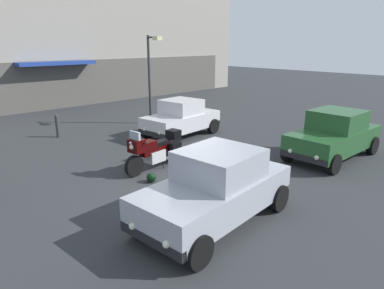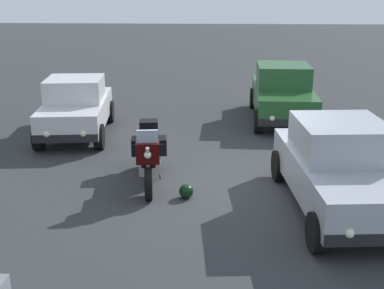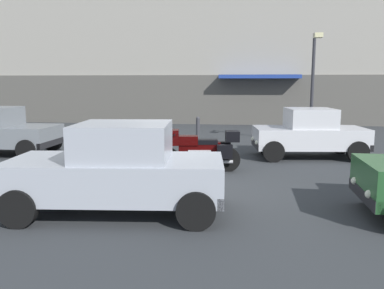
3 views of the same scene
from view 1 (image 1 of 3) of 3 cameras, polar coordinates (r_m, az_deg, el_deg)
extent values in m
plane|color=#2D3033|center=(9.75, -0.73, -6.54)|extent=(80.00, 80.00, 0.00)
cube|color=#514E48|center=(21.51, -27.14, 8.29)|extent=(32.21, 0.12, 2.80)
cube|color=navy|center=(21.73, -21.62, 12.47)|extent=(4.40, 1.10, 0.20)
cylinder|color=black|center=(10.32, -9.56, -3.54)|extent=(0.65, 0.21, 0.64)
cylinder|color=black|center=(11.38, -3.40, -1.42)|extent=(0.65, 0.21, 0.64)
cylinder|color=#B7B7BC|center=(10.20, -9.59, -1.24)|extent=(0.33, 0.11, 0.68)
cube|color=#B7B7BC|center=(10.83, -6.19, -1.88)|extent=(0.64, 0.47, 0.36)
cube|color=black|center=(10.75, -6.23, -0.67)|extent=(1.13, 0.41, 0.28)
cube|color=black|center=(10.51, -7.43, -0.10)|extent=(0.56, 0.40, 0.24)
cube|color=black|center=(10.85, -5.50, 0.28)|extent=(0.59, 0.36, 0.12)
cube|color=black|center=(10.21, -9.21, -0.20)|extent=(0.41, 0.48, 0.40)
cube|color=#8C9EAD|center=(10.10, -9.46, 1.38)|extent=(0.13, 0.41, 0.28)
sphere|color=#EAEACC|center=(10.10, -9.97, -0.43)|extent=(0.14, 0.14, 0.14)
cylinder|color=black|center=(10.23, -8.90, 0.43)|extent=(0.11, 0.62, 0.04)
cylinder|color=#B7B7BC|center=(11.14, -3.24, -1.93)|extent=(0.56, 0.15, 0.09)
cube|color=black|center=(11.03, -2.79, -0.57)|extent=(0.42, 0.24, 0.36)
cube|color=black|center=(11.41, -4.86, -0.04)|extent=(0.42, 0.24, 0.36)
cube|color=black|center=(11.27, -3.11, 1.75)|extent=(0.40, 0.44, 0.28)
cylinder|color=black|center=(10.89, -4.92, -3.23)|extent=(0.04, 0.13, 0.29)
sphere|color=black|center=(9.88, -6.78, -5.47)|extent=(0.28, 0.28, 0.28)
cube|color=#235128|center=(12.67, 22.39, 0.81)|extent=(3.84, 1.74, 0.68)
cube|color=#235128|center=(12.66, 23.02, 3.81)|extent=(1.64, 1.55, 0.64)
cube|color=#8C9EAD|center=(11.99, 21.47, 3.33)|extent=(0.10, 1.40, 0.54)
cube|color=#8C9EAD|center=(13.33, 24.41, 4.23)|extent=(0.10, 1.40, 0.51)
cube|color=black|center=(11.15, 18.06, -2.08)|extent=(0.16, 1.64, 0.20)
cube|color=black|center=(14.38, 25.54, 1.21)|extent=(0.16, 1.64, 0.20)
cylinder|color=black|center=(11.19, 22.49, -3.02)|extent=(0.65, 0.24, 0.64)
cylinder|color=black|center=(11.88, 15.77, -1.25)|extent=(0.65, 0.24, 0.64)
cylinder|color=black|center=(13.78, 27.80, -0.14)|extent=(0.65, 0.24, 0.64)
cylinder|color=black|center=(14.35, 22.02, 1.18)|extent=(0.65, 0.24, 0.64)
sphere|color=silver|center=(10.87, 20.02, -2.08)|extent=(0.14, 0.14, 0.14)
sphere|color=silver|center=(11.29, 16.02, -1.03)|extent=(0.14, 0.14, 0.14)
cube|color=silver|center=(14.53, -1.80, 3.88)|extent=(3.54, 1.89, 0.64)
cube|color=silver|center=(14.41, -1.82, 6.29)|extent=(1.54, 1.57, 0.60)
cube|color=#8C9EAD|center=(13.94, -3.63, 5.92)|extent=(0.19, 1.33, 0.51)
cube|color=#8C9EAD|center=(14.88, -0.12, 6.63)|extent=(0.19, 1.33, 0.48)
cube|color=black|center=(13.44, -6.53, 1.77)|extent=(0.28, 1.56, 0.20)
cube|color=black|center=(15.80, 2.25, 4.10)|extent=(0.28, 1.56, 0.20)
cylinder|color=black|center=(13.23, -3.06, 1.16)|extent=(0.66, 0.28, 0.64)
cylinder|color=black|center=(14.26, -7.38, 2.18)|extent=(0.66, 0.28, 0.64)
cylinder|color=black|center=(15.08, 3.51, 3.08)|extent=(0.66, 0.28, 0.64)
cylinder|color=black|center=(15.99, -0.73, 3.89)|extent=(0.66, 0.28, 0.64)
sphere|color=silver|center=(13.08, -5.43, 1.93)|extent=(0.14, 0.14, 0.14)
sphere|color=silver|center=(13.69, -7.93, 2.51)|extent=(0.14, 0.14, 0.14)
cube|color=#9EA3AD|center=(7.54, 3.76, -8.33)|extent=(3.92, 1.95, 0.68)
cube|color=#9EA3AD|center=(7.40, 4.57, -3.31)|extent=(1.72, 1.64, 0.64)
cube|color=#8C9EAD|center=(6.85, 0.76, -4.92)|extent=(0.18, 1.39, 0.54)
cube|color=#8C9EAD|center=(7.98, 7.84, -1.92)|extent=(0.18, 1.39, 0.51)
cube|color=black|center=(6.46, -6.82, -15.41)|extent=(0.26, 1.64, 0.20)
cube|color=black|center=(9.05, 11.01, -5.89)|extent=(0.26, 1.64, 0.20)
cylinder|color=black|center=(6.29, 1.04, -17.34)|extent=(0.66, 0.27, 0.64)
cylinder|color=black|center=(7.25, -8.59, -12.58)|extent=(0.66, 0.27, 0.64)
cylinder|color=black|center=(8.43, 14.14, -8.58)|extent=(0.66, 0.27, 0.64)
cylinder|color=black|center=(9.16, 5.47, -6.02)|extent=(0.66, 0.27, 0.64)
sphere|color=silver|center=(6.08, -4.28, -16.20)|extent=(0.14, 0.14, 0.14)
sphere|color=silver|center=(6.67, -9.84, -13.23)|extent=(0.14, 0.14, 0.14)
cylinder|color=#2D2D33|center=(16.82, -7.09, 10.49)|extent=(0.12, 0.12, 4.17)
cylinder|color=#2D2D33|center=(16.45, -6.58, 17.29)|extent=(0.08, 0.70, 0.08)
cube|color=beige|center=(16.17, -5.79, 17.15)|extent=(0.28, 0.36, 0.16)
cylinder|color=#333338|center=(15.44, -21.44, 2.78)|extent=(0.16, 0.16, 0.90)
sphere|color=#333338|center=(15.35, -21.62, 4.41)|extent=(0.16, 0.16, 0.16)
camera|label=2|loc=(7.65, -70.87, 6.93)|focal=46.57mm
camera|label=3|loc=(7.67, 60.70, -3.34)|focal=36.90mm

